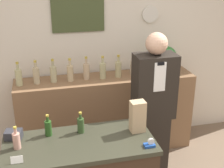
{
  "coord_description": "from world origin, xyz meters",
  "views": [
    {
      "loc": [
        -0.67,
        -1.75,
        2.35
      ],
      "look_at": [
        0.02,
        1.11,
        1.16
      ],
      "focal_mm": 50.0,
      "sensor_mm": 36.0,
      "label": 1
    }
  ],
  "objects_px": {
    "shopkeeper": "(153,111)",
    "tape_dispenser": "(150,144)",
    "paper_bag": "(138,116)",
    "potted_plant": "(166,58)"
  },
  "relations": [
    {
      "from": "potted_plant",
      "to": "paper_bag",
      "type": "xyz_separation_m",
      "value": [
        -0.73,
        -1.14,
        -0.14
      ]
    },
    {
      "from": "potted_plant",
      "to": "tape_dispenser",
      "type": "height_order",
      "value": "potted_plant"
    },
    {
      "from": "paper_bag",
      "to": "shopkeeper",
      "type": "bearing_deg",
      "value": 54.6
    },
    {
      "from": "shopkeeper",
      "to": "tape_dispenser",
      "type": "relative_size",
      "value": 18.79
    },
    {
      "from": "paper_bag",
      "to": "potted_plant",
      "type": "bearing_deg",
      "value": 57.16
    },
    {
      "from": "potted_plant",
      "to": "paper_bag",
      "type": "height_order",
      "value": "potted_plant"
    },
    {
      "from": "paper_bag",
      "to": "tape_dispenser",
      "type": "bearing_deg",
      "value": -84.78
    },
    {
      "from": "shopkeeper",
      "to": "tape_dispenser",
      "type": "bearing_deg",
      "value": -112.8
    },
    {
      "from": "shopkeeper",
      "to": "tape_dispenser",
      "type": "height_order",
      "value": "shopkeeper"
    },
    {
      "from": "potted_plant",
      "to": "tape_dispenser",
      "type": "bearing_deg",
      "value": -116.86
    }
  ]
}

